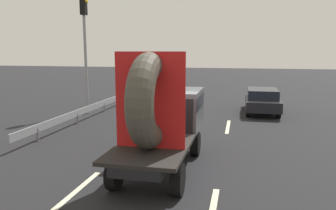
% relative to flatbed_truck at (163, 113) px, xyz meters
% --- Properties ---
extents(ground_plane, '(120.00, 120.00, 0.00)m').
position_rel_flatbed_truck_xyz_m(ground_plane, '(-0.05, -0.29, -1.71)').
color(ground_plane, black).
extents(flatbed_truck, '(2.02, 5.32, 3.62)m').
position_rel_flatbed_truck_xyz_m(flatbed_truck, '(0.00, 0.00, 0.00)').
color(flatbed_truck, black).
rests_on(flatbed_truck, ground_plane).
extents(distant_sedan, '(1.87, 4.36, 1.42)m').
position_rel_flatbed_truck_xyz_m(distant_sedan, '(3.59, 10.08, -0.95)').
color(distant_sedan, black).
rests_on(distant_sedan, ground_plane).
extents(traffic_light, '(0.42, 0.36, 6.50)m').
position_rel_flatbed_truck_xyz_m(traffic_light, '(-6.36, 7.62, 2.48)').
color(traffic_light, gray).
rests_on(traffic_light, ground_plane).
extents(guardrail, '(0.10, 13.33, 0.71)m').
position_rel_flatbed_truck_xyz_m(guardrail, '(-5.62, 6.62, -1.18)').
color(guardrail, gray).
rests_on(guardrail, ground_plane).
extents(lane_dash_left_near, '(0.16, 2.71, 0.01)m').
position_rel_flatbed_truck_xyz_m(lane_dash_left_near, '(-1.79, -2.40, -1.70)').
color(lane_dash_left_near, beige).
rests_on(lane_dash_left_near, ground_plane).
extents(lane_dash_left_far, '(0.16, 2.02, 0.01)m').
position_rel_flatbed_truck_xyz_m(lane_dash_left_far, '(-1.79, 6.06, -1.70)').
color(lane_dash_left_far, beige).
rests_on(lane_dash_left_far, ground_plane).
extents(lane_dash_right_near, '(0.16, 2.10, 0.01)m').
position_rel_flatbed_truck_xyz_m(lane_dash_right_near, '(1.79, -2.53, -1.70)').
color(lane_dash_right_near, beige).
rests_on(lane_dash_right_near, ground_plane).
extents(lane_dash_right_far, '(0.16, 2.84, 0.01)m').
position_rel_flatbed_truck_xyz_m(lane_dash_right_far, '(1.79, 5.97, -1.70)').
color(lane_dash_right_far, beige).
rests_on(lane_dash_right_far, ground_plane).
extents(oncoming_car, '(1.54, 3.59, 1.17)m').
position_rel_flatbed_truck_xyz_m(oncoming_car, '(-4.38, 20.27, -1.08)').
color(oncoming_car, black).
rests_on(oncoming_car, ground_plane).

